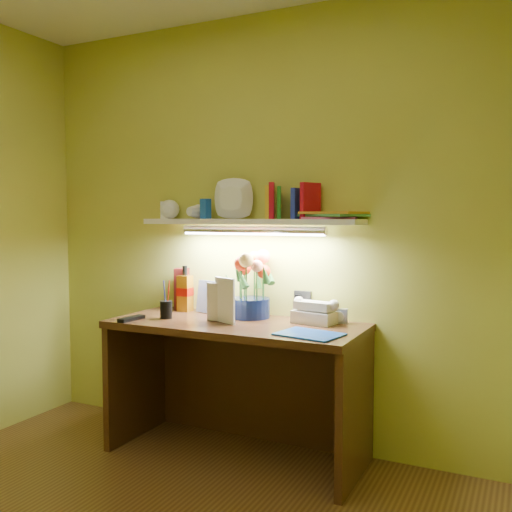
{
  "coord_description": "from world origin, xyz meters",
  "views": [
    {
      "loc": [
        1.45,
        -1.53,
        1.33
      ],
      "look_at": [
        0.05,
        1.35,
        1.11
      ],
      "focal_mm": 40.0,
      "sensor_mm": 36.0,
      "label": 1
    }
  ],
  "objects_px": {
    "flower_bouquet": "(250,283)",
    "desk": "(236,389)",
    "desk_clock": "(340,316)",
    "telephone": "(316,310)",
    "whisky_bottle": "(185,288)"
  },
  "relations": [
    {
      "from": "flower_bouquet",
      "to": "desk",
      "type": "bearing_deg",
      "value": -92.44
    },
    {
      "from": "telephone",
      "to": "desk_clock",
      "type": "xyz_separation_m",
      "value": [
        0.12,
        0.05,
        -0.03
      ]
    },
    {
      "from": "desk_clock",
      "to": "whisky_bottle",
      "type": "bearing_deg",
      "value": 171.9
    },
    {
      "from": "flower_bouquet",
      "to": "telephone",
      "type": "bearing_deg",
      "value": 1.53
    },
    {
      "from": "desk",
      "to": "desk_clock",
      "type": "xyz_separation_m",
      "value": [
        0.52,
        0.23,
        0.42
      ]
    },
    {
      "from": "desk",
      "to": "telephone",
      "type": "height_order",
      "value": "telephone"
    },
    {
      "from": "telephone",
      "to": "whisky_bottle",
      "type": "bearing_deg",
      "value": -172.68
    },
    {
      "from": "desk_clock",
      "to": "desk",
      "type": "bearing_deg",
      "value": -166.85
    },
    {
      "from": "desk",
      "to": "flower_bouquet",
      "type": "height_order",
      "value": "flower_bouquet"
    },
    {
      "from": "flower_bouquet",
      "to": "whisky_bottle",
      "type": "height_order",
      "value": "flower_bouquet"
    },
    {
      "from": "flower_bouquet",
      "to": "desk_clock",
      "type": "bearing_deg",
      "value": 6.51
    },
    {
      "from": "desk_clock",
      "to": "flower_bouquet",
      "type": "bearing_deg",
      "value": 176.42
    },
    {
      "from": "flower_bouquet",
      "to": "desk_clock",
      "type": "distance_m",
      "value": 0.54
    },
    {
      "from": "desk",
      "to": "telephone",
      "type": "distance_m",
      "value": 0.62
    },
    {
      "from": "telephone",
      "to": "desk",
      "type": "bearing_deg",
      "value": -147.93
    }
  ]
}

